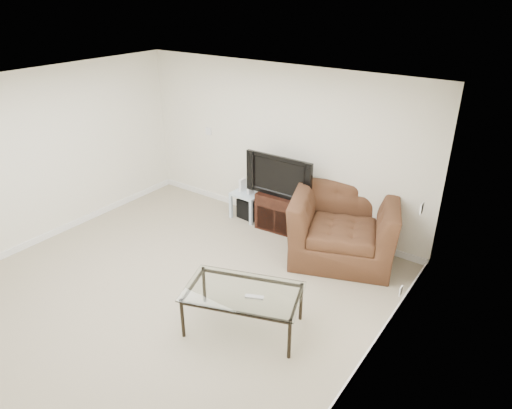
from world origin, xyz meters
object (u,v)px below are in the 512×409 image
Objects in this scene: television at (282,174)px; recliner at (344,217)px; tv_stand at (282,210)px; side_table at (249,204)px; subwoofer at (251,208)px; coffee_table at (243,310)px.

recliner is at bearing -10.97° from television.
tv_stand is at bearing 148.09° from recliner.
tv_stand is at bearing 0.00° from side_table.
recliner is at bearing -15.55° from tv_stand.
tv_stand reaches higher than subwoofer.
coffee_table is (-0.23, -2.03, -0.37)m from recliner.
tv_stand is 2.43m from coffee_table.
coffee_table reaches higher than side_table.
recliner reaches higher than subwoofer.
recliner is at bearing -7.96° from subwoofer.
coffee_table reaches higher than subwoofer.
subwoofer is (-0.62, 0.02, -0.14)m from tv_stand.
subwoofer is at bearing 124.04° from coffee_table.
side_table reaches higher than subwoofer.
tv_stand is 0.56× the size of coffee_table.
side_table is 0.33× the size of recliner.
side_table is 2.75m from coffee_table.
television reaches higher than tv_stand.
coffee_table is at bearing -55.25° from side_table.
tv_stand is 0.50× the size of recliner.
tv_stand is 1.53× the size of side_table.
television is 2.23× the size of side_table.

